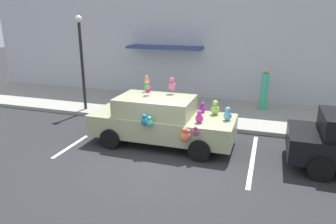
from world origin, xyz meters
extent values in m
plane|color=#262628|center=(0.00, 0.00, 0.00)|extent=(60.00, 60.00, 0.00)
cube|color=gray|center=(0.00, 5.00, 0.07)|extent=(24.00, 4.00, 0.15)
cube|color=#B2B7C1|center=(0.00, 7.15, 3.20)|extent=(24.00, 0.30, 6.40)
cube|color=navy|center=(-1.99, 6.60, 2.55)|extent=(3.60, 1.10, 0.12)
cube|color=silver|center=(2.60, 1.00, 0.00)|extent=(0.12, 3.60, 0.01)
cube|color=silver|center=(-3.01, 1.00, 0.00)|extent=(0.12, 3.60, 0.01)
cube|color=#959C75|center=(-0.30, 1.27, 0.64)|extent=(4.59, 1.73, 0.68)
cube|color=#959C75|center=(-0.53, 1.27, 1.26)|extent=(2.39, 1.52, 0.56)
cylinder|color=black|center=(1.13, 2.13, 0.32)|extent=(0.64, 0.22, 0.64)
cylinder|color=black|center=(1.13, 0.40, 0.32)|extent=(0.64, 0.22, 0.64)
cylinder|color=black|center=(-1.72, 2.13, 0.32)|extent=(0.64, 0.22, 0.64)
cylinder|color=black|center=(-1.72, 0.40, 0.32)|extent=(0.64, 0.22, 0.64)
ellipsoid|color=#146F9D|center=(-0.52, 0.32, 1.04)|extent=(0.21, 0.17, 0.24)
sphere|color=#146F9D|center=(-0.52, 0.32, 1.21)|extent=(0.13, 0.13, 0.13)
ellipsoid|color=#E7668A|center=(0.80, 0.33, 0.75)|extent=(0.17, 0.14, 0.20)
sphere|color=#E7668A|center=(0.80, 0.33, 0.89)|extent=(0.11, 0.11, 0.11)
ellipsoid|color=#2AB46C|center=(0.51, 1.80, 1.15)|extent=(0.29, 0.23, 0.34)
sphere|color=#2AB46C|center=(0.51, 1.80, 1.39)|extent=(0.18, 0.18, 0.18)
ellipsoid|color=orange|center=(-1.06, 1.90, 1.89)|extent=(0.18, 0.14, 0.21)
sphere|color=orange|center=(-1.06, 1.90, 2.03)|extent=(0.11, 0.11, 0.11)
ellipsoid|color=#51A7C7|center=(1.75, 1.35, 1.13)|extent=(0.25, 0.20, 0.29)
sphere|color=#51A7C7|center=(1.75, 1.35, 1.33)|extent=(0.16, 0.16, 0.16)
ellipsoid|color=#D21560|center=(-0.83, 1.42, 1.75)|extent=(0.21, 0.18, 0.25)
sphere|color=#D21560|center=(-0.83, 1.42, 1.93)|extent=(0.14, 0.14, 0.14)
ellipsoid|color=#3C9343|center=(-0.84, 1.35, 1.83)|extent=(0.16, 0.13, 0.19)
sphere|color=#3C9343|center=(-0.84, 1.35, 1.96)|extent=(0.10, 0.10, 0.10)
ellipsoid|color=#90BF47|center=(1.30, 1.80, 1.15)|extent=(0.27, 0.22, 0.32)
sphere|color=#90BF47|center=(1.30, 1.80, 1.37)|extent=(0.17, 0.17, 0.17)
ellipsoid|color=#BE2E97|center=(1.00, 0.87, 1.12)|extent=(0.23, 0.19, 0.27)
sphere|color=#BE2E97|center=(1.00, 0.87, 1.31)|extent=(0.15, 0.15, 0.15)
ellipsoid|color=#90315A|center=(1.01, 0.34, 0.87)|extent=(0.16, 0.13, 0.19)
sphere|color=#90315A|center=(1.01, 0.34, 1.01)|extent=(0.10, 0.10, 0.10)
ellipsoid|color=#6AD124|center=(-1.41, 1.17, 1.14)|extent=(0.26, 0.21, 0.31)
sphere|color=#6AD124|center=(-1.41, 1.17, 1.35)|extent=(0.17, 0.17, 0.17)
ellipsoid|color=#BD4F77|center=(-0.16, 1.83, 1.81)|extent=(0.26, 0.21, 0.30)
sphere|color=#BD4F77|center=(-0.16, 1.83, 2.02)|extent=(0.16, 0.16, 0.16)
ellipsoid|color=#3BAF96|center=(-0.36, 0.33, 1.01)|extent=(0.18, 0.15, 0.22)
sphere|color=#3BAF96|center=(-0.36, 0.33, 1.16)|extent=(0.12, 0.12, 0.12)
ellipsoid|color=#D5643B|center=(0.71, 0.30, 0.72)|extent=(0.26, 0.21, 0.31)
sphere|color=#D5643B|center=(0.71, 0.30, 0.93)|extent=(0.17, 0.17, 0.17)
ellipsoid|color=purple|center=(0.86, 1.91, 1.10)|extent=(0.20, 0.16, 0.24)
sphere|color=purple|center=(0.86, 1.91, 1.27)|extent=(0.13, 0.13, 0.13)
cylinder|color=black|center=(4.28, 2.05, 0.32)|extent=(0.64, 0.22, 0.64)
cylinder|color=black|center=(4.28, 0.24, 0.32)|extent=(0.64, 0.22, 0.64)
ellipsoid|color=pink|center=(-1.83, 3.41, 0.35)|extent=(0.32, 0.27, 0.41)
sphere|color=pink|center=(-1.83, 3.41, 0.64)|extent=(0.23, 0.23, 0.23)
sphere|color=pink|center=(-1.91, 3.41, 0.72)|extent=(0.09, 0.09, 0.09)
sphere|color=pink|center=(-1.75, 3.41, 0.72)|extent=(0.09, 0.09, 0.09)
cylinder|color=black|center=(-4.56, 3.50, 1.94)|extent=(0.12, 0.12, 3.58)
sphere|color=#EAEACC|center=(-4.56, 3.50, 3.87)|extent=(0.28, 0.28, 0.28)
cylinder|color=#3CB286|center=(2.68, 5.82, 0.93)|extent=(0.32, 0.32, 1.55)
sphere|color=tan|center=(2.68, 5.82, 1.83)|extent=(0.26, 0.26, 0.26)
camera|label=1|loc=(2.84, -7.73, 4.05)|focal=33.62mm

